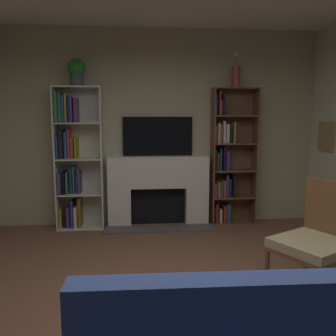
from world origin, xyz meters
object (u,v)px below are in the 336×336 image
fireplace (158,189)px  bookshelf_left (74,160)px  coffee_table (224,309)px  tv (158,136)px  bookshelf_right (228,161)px  potted_plant (77,71)px  armchair (320,237)px  vase_with_flowers (236,76)px

fireplace → bookshelf_left: size_ratio=0.78×
coffee_table → bookshelf_left: bearing=114.9°
fireplace → coffee_table: size_ratio=2.20×
fireplace → tv: (0.00, 0.10, 0.76)m
bookshelf_left → bookshelf_right: 2.24m
fireplace → coffee_table: fireplace is taller
bookshelf_right → potted_plant: (-2.16, -0.05, 1.27)m
tv → bookshelf_left: (-1.20, -0.10, -0.32)m
bookshelf_left → bookshelf_right: bearing=0.6°
tv → coffee_table: (0.22, -3.15, -0.94)m
bookshelf_right → potted_plant: size_ratio=5.29×
bookshelf_left → bookshelf_right: (2.24, 0.02, -0.04)m
bookshelf_left → coffee_table: size_ratio=2.82×
coffee_table → fireplace: bearing=94.1°
tv → armchair: bearing=-60.8°
tv → armchair: tv is taller
bookshelf_right → armchair: size_ratio=1.98×
bookshelf_left → vase_with_flowers: (2.32, -0.02, 1.18)m
armchair → fireplace: bearing=120.2°
vase_with_flowers → coffee_table: (-0.89, -3.03, -1.80)m
fireplace → coffee_table: bearing=-85.9°
vase_with_flowers → armchair: size_ratio=0.49×
fireplace → bookshelf_right: 1.12m
armchair → coffee_table: armchair is taller
potted_plant → fireplace: bearing=1.2°
fireplace → tv: 0.77m
bookshelf_right → armchair: bearing=-83.6°
bookshelf_right → armchair: bookshelf_right is taller
tv → coffee_table: tv is taller
bookshelf_left → coffee_table: 3.43m
fireplace → armchair: size_ratio=1.55×
fireplace → bookshelf_left: (-1.20, -0.00, 0.44)m
coffee_table → bookshelf_right: bearing=75.1°
fireplace → armchair: 2.57m
bookshelf_right → vase_with_flowers: 1.23m
tv → vase_with_flowers: vase_with_flowers is taller
fireplace → bookshelf_left: bearing=-179.9°
potted_plant → armchair: (2.41, -2.20, -1.69)m
bookshelf_left → coffee_table: bookshelf_left is taller
potted_plant → bookshelf_right: bearing=1.3°
potted_plant → coffee_table: (1.34, -3.03, -1.85)m
fireplace → vase_with_flowers: bearing=-1.3°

